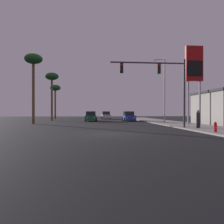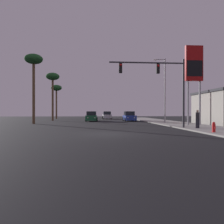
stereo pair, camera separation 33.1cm
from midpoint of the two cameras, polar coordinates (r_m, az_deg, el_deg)
The scene contains 13 objects.
ground_plane at distance 16.05m, azimuth -0.92°, elevation -5.73°, with size 120.00×120.00×0.00m, color black.
sidewalk_right at distance 28.08m, azimuth 17.24°, elevation -3.11°, with size 5.00×60.00×0.12m.
car_silver at distance 48.92m, azimuth -1.78°, elevation -0.92°, with size 2.04×4.33×1.68m.
car_green at distance 37.58m, azimuth -5.78°, elevation -1.23°, with size 2.04×4.34×1.68m.
car_blue at distance 37.99m, azimuth 4.13°, elevation -1.21°, with size 2.04×4.31×1.68m.
traffic_light_mast at distance 21.36m, azimuth 12.84°, elevation 8.41°, with size 7.20×0.36×6.50m.
street_lamp at distance 31.82m, azimuth 13.07°, elevation 6.39°, with size 1.74×0.24×9.00m.
gas_station_sign at distance 26.99m, azimuth 20.31°, elevation 10.74°, with size 2.00×0.42×9.00m.
fire_hydrant at distance 17.73m, azimuth 24.89°, elevation -3.61°, with size 0.24×0.34×0.76m.
pedestrian_on_sidewalk at distance 21.50m, azimuth 21.20°, elevation -1.50°, with size 0.34×0.32×1.67m.
palm_tree_mid at distance 41.02m, azimuth -15.67°, elevation 8.30°, with size 2.40×2.40×8.62m.
palm_tree_near at distance 31.65m, azimuth -20.16°, elevation 11.93°, with size 2.40×2.40×9.35m.
palm_tree_far at distance 50.88m, azimuth -14.80°, elevation 5.73°, with size 2.40×2.40×7.66m.
Camera 1 is at (-1.34, -15.91, 1.63)m, focal length 35.00 mm.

